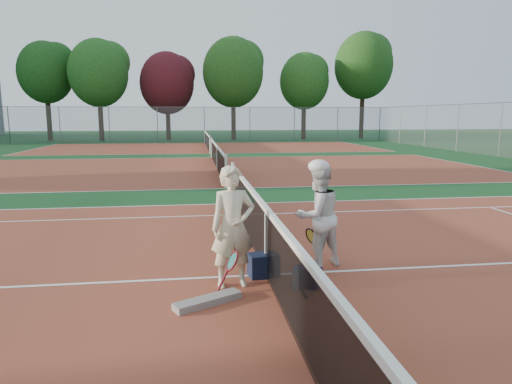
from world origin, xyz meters
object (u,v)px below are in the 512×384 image
Objects in this scene: player_a at (233,227)px; player_b at (318,216)px; net_main at (266,241)px; water_bottle at (296,280)px; sports_bag_navy at (263,265)px; racket_spare at (300,285)px; racket_black_held at (311,246)px; racket_red at (232,272)px; sports_bag_purple at (308,277)px.

player_a is 1.48m from player_b.
net_main is 0.80m from water_bottle.
net_main is at bearing 36.04° from sports_bag_navy.
player_a is 1.09m from water_bottle.
player_a reaches higher than player_b.
racket_spare is 1.43× the size of sports_bag_navy.
player_a is 2.87× the size of racket_black_held.
player_b is 3.79× the size of sports_bag_navy.
racket_black_held reaches higher than racket_red.
player_a is 5.50× the size of water_bottle.
sports_bag_navy is at bearing 118.79° from water_bottle.
net_main reaches higher than racket_red.
racket_red is 1.05m from sports_bag_purple.
net_main is at bearing -2.68° from player_b.
net_main is 6.88× the size of player_b.
water_bottle is (-0.20, -0.14, 0.01)m from sports_bag_purple.
sports_bag_purple is at bearing 45.59° from player_b.
racket_red is 1.63× the size of sports_bag_purple.
sports_bag_purple is at bearing -18.36° from player_a.
player_a is 0.60m from racket_red.
racket_black_held is 0.96× the size of racket_spare.
racket_black_held is 1.72× the size of sports_bag_purple.
racket_red is at bearing -106.56° from player_a.
racket_black_held reaches higher than sports_bag_navy.
racket_spare is at bearing 36.51° from racket_black_held.
sports_bag_purple is (0.49, -0.51, -0.37)m from net_main.
racket_black_held is at bearing -88.63° from player_b.
sports_bag_purple is (-0.29, -0.92, -0.15)m from racket_black_held.
player_b is at bearing 19.57° from sports_bag_navy.
sports_bag_purple is (0.54, -0.48, -0.03)m from sports_bag_navy.
sports_bag_purple reaches higher than racket_spare.
player_a is (-0.51, -0.34, 0.31)m from net_main.
racket_black_held reaches higher than racket_spare.
racket_spare is 2.00× the size of water_bottle.
racket_red is 1.64m from racket_black_held.
net_main is 20.21× the size of racket_red.
racket_spare is (0.90, -0.14, -0.81)m from player_a.
water_bottle is (-0.49, -1.06, -0.14)m from racket_black_held.
net_main reaches higher than sports_bag_purple.
player_a is at bearing 170.41° from sports_bag_purple.
sports_bag_purple is (-0.34, -0.79, -0.66)m from player_b.
player_b is 0.53m from racket_black_held.
racket_black_held is at bearing 72.83° from sports_bag_purple.
player_b is at bearing -27.15° from racket_spare.
player_a is at bearing 66.79° from racket_red.
racket_red is at bearing 10.20° from player_b.
player_a is at bearing 84.61° from racket_spare.
water_bottle is (0.29, -0.65, -0.36)m from net_main.
player_a is 3.92× the size of sports_bag_navy.
player_b is 2.78× the size of racket_black_held.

